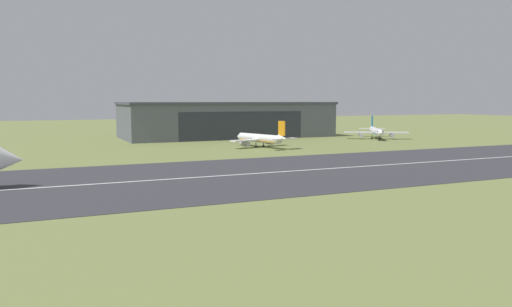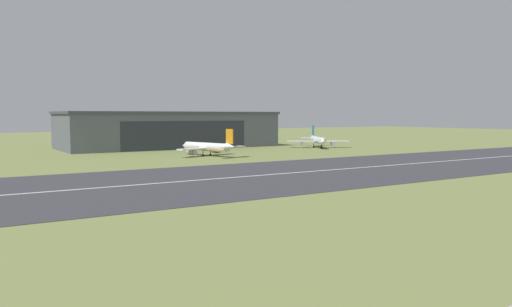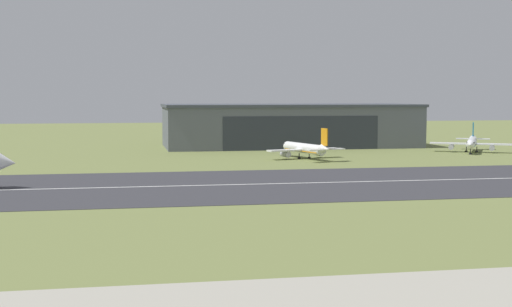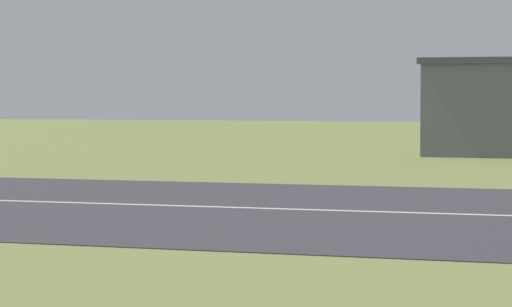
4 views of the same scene
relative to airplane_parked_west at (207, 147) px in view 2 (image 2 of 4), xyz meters
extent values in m
cube|color=#333338|center=(-4.43, -51.17, -2.72)|extent=(486.85, 49.68, 0.06)
cube|color=silver|center=(-4.43, -51.17, -2.68)|extent=(438.16, 0.70, 0.01)
cube|color=slate|center=(6.75, 45.83, 3.78)|extent=(81.94, 32.02, 13.06)
cube|color=#424751|center=(6.75, 45.83, 10.76)|extent=(82.94, 33.02, 0.90)
cube|color=#2D333D|center=(6.75, 29.77, 2.48)|extent=(49.16, 0.12, 10.45)
cylinder|color=white|center=(-0.09, 0.31, 0.10)|extent=(7.50, 18.15, 2.59)
cone|color=white|center=(-2.92, 10.15, 0.10)|extent=(3.13, 2.95, 2.59)
cone|color=white|center=(2.85, -9.90, 0.57)|extent=(3.10, 3.63, 2.33)
cube|color=black|center=(-2.56, 8.92, 0.62)|extent=(2.42, 1.67, 0.44)
cube|color=orange|center=(-0.09, 0.31, -0.61)|extent=(6.88, 16.37, 0.20)
cube|color=white|center=(5.41, 2.27, -0.35)|extent=(9.50, 5.23, 0.40)
cylinder|color=#A8A8B2|center=(4.56, 2.61, -1.40)|extent=(2.47, 3.68, 1.60)
cube|color=white|center=(-5.79, -0.95, -0.35)|extent=(9.50, 5.23, 0.40)
cylinder|color=#A8A8B2|center=(-5.25, -0.21, -1.40)|extent=(2.47, 3.68, 1.60)
cube|color=orange|center=(2.72, -9.45, 3.60)|extent=(1.05, 2.78, 4.40)
cube|color=white|center=(5.98, -8.93, 0.49)|extent=(4.49, 3.46, 0.24)
cube|color=white|center=(-0.32, -10.74, 0.49)|extent=(4.49, 3.46, 0.24)
cylinder|color=black|center=(-2.27, 7.87, -1.97)|extent=(0.24, 0.24, 1.56)
cylinder|color=black|center=(-2.27, 7.87, -2.53)|extent=(0.84, 0.84, 0.44)
cylinder|color=black|center=(1.44, 0.61, -1.97)|extent=(0.24, 0.24, 1.56)
cylinder|color=black|center=(1.44, 0.61, -2.53)|extent=(0.84, 0.84, 0.44)
cylinder|color=black|center=(-1.54, -0.25, -1.97)|extent=(0.24, 0.24, 1.56)
cylinder|color=black|center=(-1.54, -0.25, -2.53)|extent=(0.84, 0.84, 0.44)
cylinder|color=white|center=(54.30, 12.34, 0.21)|extent=(11.82, 18.39, 2.50)
cone|color=white|center=(48.93, 2.78, 0.21)|extent=(3.29, 3.19, 2.50)
cone|color=white|center=(59.85, 22.24, 0.67)|extent=(3.43, 3.72, 2.25)
cube|color=black|center=(49.54, 3.86, 0.72)|extent=(2.39, 2.00, 0.44)
cube|color=#146B9E|center=(54.30, 12.34, -0.47)|extent=(10.74, 16.61, 0.20)
cube|color=white|center=(48.33, 15.24, -0.22)|extent=(10.84, 7.87, 0.40)
cylinder|color=#A8A8B2|center=(48.79, 14.30, -1.25)|extent=(2.95, 3.60, 1.55)
cube|color=white|center=(59.88, 8.76, -0.22)|extent=(10.84, 7.87, 0.40)
cylinder|color=#A8A8B2|center=(58.84, 8.66, -1.25)|extent=(2.95, 3.60, 1.55)
cube|color=#146B9E|center=(59.63, 21.84, 3.59)|extent=(1.58, 2.51, 4.26)
cube|color=white|center=(57.06, 23.74, 0.59)|extent=(4.51, 3.95, 0.24)
cube|color=white|center=(62.59, 20.64, 0.59)|extent=(4.51, 3.95, 0.24)
cylinder|color=black|center=(50.07, 4.81, -1.89)|extent=(0.24, 0.24, 1.71)
cylinder|color=black|center=(50.07, 4.81, -2.53)|extent=(0.84, 0.84, 0.44)
cylinder|color=black|center=(53.04, 13.17, -1.89)|extent=(0.24, 0.24, 1.71)
cylinder|color=black|center=(53.04, 13.17, -2.53)|extent=(0.84, 0.84, 0.44)
cylinder|color=black|center=(55.66, 11.70, -1.89)|extent=(0.24, 0.24, 1.71)
cylinder|color=black|center=(55.66, 11.70, -2.53)|extent=(0.84, 0.84, 0.44)
camera|label=1|loc=(-65.25, -140.99, 11.81)|focal=35.00mm
camera|label=2|loc=(-69.74, -138.13, 9.89)|focal=35.00mm
camera|label=3|loc=(-47.27, -183.11, 14.15)|focal=50.00mm
camera|label=4|loc=(-4.58, -138.80, 5.90)|focal=85.00mm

